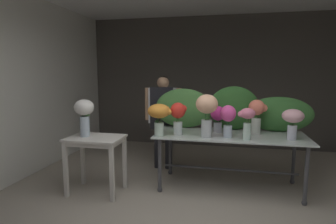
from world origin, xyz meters
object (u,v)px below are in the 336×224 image
vase_coral_hydrangea (257,113)px  vase_scarlet_lilies (178,115)px  side_table_white (96,145)px  florist (163,112)px  vase_magenta_stock (218,116)px  vase_fuchsia_peonies (228,118)px  vase_rosy_tulips (247,120)px  vase_white_roses_tall (84,113)px  vase_peach_carnations (207,110)px  vase_blush_ranunculus (293,120)px  display_table_glass (230,142)px  vase_sunset_anemones (159,114)px

vase_coral_hydrangea → vase_scarlet_lilies: bearing=-165.3°
side_table_white → florist: size_ratio=0.49×
vase_magenta_stock → vase_fuchsia_peonies: size_ratio=0.88×
vase_coral_hydrangea → vase_fuchsia_peonies: 0.49m
vase_scarlet_lilies → florist: bearing=116.9°
vase_rosy_tulips → vase_fuchsia_peonies: 0.26m
vase_white_roses_tall → vase_fuchsia_peonies: bearing=10.4°
vase_magenta_stock → vase_white_roses_tall: bearing=-159.8°
vase_peach_carnations → vase_white_roses_tall: 1.65m
side_table_white → vase_scarlet_lilies: bearing=19.0°
side_table_white → vase_rosy_tulips: vase_rosy_tulips is taller
side_table_white → vase_peach_carnations: size_ratio=1.36×
vase_coral_hydrangea → vase_peach_carnations: bearing=-151.5°
florist → vase_coral_hydrangea: size_ratio=3.27×
vase_blush_ranunculus → vase_peach_carnations: bearing=-174.2°
display_table_glass → vase_peach_carnations: bearing=-139.6°
vase_peach_carnations → vase_scarlet_lilies: size_ratio=1.28×
display_table_glass → side_table_white: display_table_glass is taller
display_table_glass → vase_sunset_anemones: 1.08m
vase_magenta_stock → vase_rosy_tulips: size_ratio=0.93×
vase_scarlet_lilies → side_table_white: bearing=-161.0°
vase_coral_hydrangea → display_table_glass: bearing=-164.5°
vase_magenta_stock → side_table_white: bearing=-158.1°
side_table_white → vase_rosy_tulips: bearing=7.2°
vase_blush_ranunculus → florist: bearing=157.9°
vase_peach_carnations → vase_magenta_stock: (0.13, 0.36, -0.14)m
display_table_glass → vase_scarlet_lilies: (-0.71, -0.18, 0.39)m
vase_blush_ranunculus → vase_scarlet_lilies: 1.49m
side_table_white → vase_coral_hydrangea: vase_coral_hydrangea is taller
vase_blush_ranunculus → vase_magenta_stock: bearing=165.5°
florist → side_table_white: bearing=-119.8°
vase_coral_hydrangea → vase_blush_ranunculus: bearing=-31.2°
vase_peach_carnations → vase_white_roses_tall: bearing=-170.0°
florist → vase_magenta_stock: (0.93, -0.52, 0.04)m
vase_scarlet_lilies → vase_magenta_stock: bearing=27.4°
vase_rosy_tulips → vase_blush_ranunculus: bearing=14.0°
vase_sunset_anemones → vase_scarlet_lilies: bearing=26.7°
display_table_glass → vase_coral_hydrangea: bearing=15.5°
vase_magenta_stock → vase_coral_hydrangea: vase_coral_hydrangea is taller
vase_magenta_stock → vase_fuchsia_peonies: bearing=-62.8°
vase_sunset_anemones → vase_white_roses_tall: (-0.98, -0.25, 0.02)m
vase_coral_hydrangea → vase_blush_ranunculus: size_ratio=1.22×
display_table_glass → vase_coral_hydrangea: (0.36, 0.10, 0.40)m
florist → vase_rosy_tulips: 1.61m
vase_magenta_stock → vase_sunset_anemones: (-0.77, -0.40, 0.06)m
florist → vase_fuchsia_peonies: (1.08, -0.81, 0.07)m
vase_sunset_anemones → vase_fuchsia_peonies: (0.92, 0.10, -0.03)m
display_table_glass → vase_blush_ranunculus: vase_blush_ranunculus is taller
florist → vase_rosy_tulips: florist is taller
display_table_glass → vase_scarlet_lilies: vase_scarlet_lilies is taller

